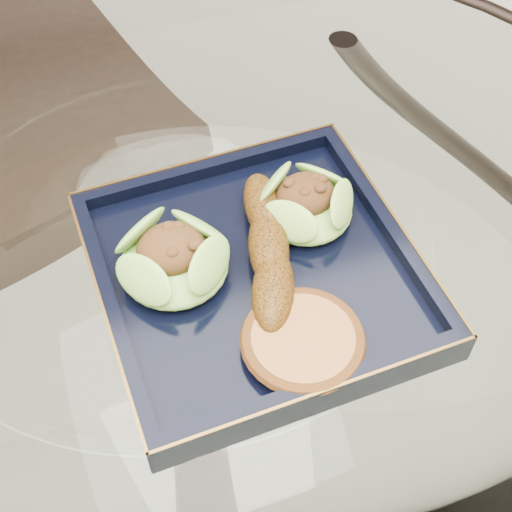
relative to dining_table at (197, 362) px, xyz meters
name	(u,v)px	position (x,y,z in m)	size (l,w,h in m)	color
dining_table	(197,362)	(0.00, 0.00, 0.00)	(1.13, 1.13, 0.77)	white
navy_plate	(256,277)	(0.06, -0.03, 0.17)	(0.27, 0.27, 0.02)	black
lettuce_wrap_left	(173,261)	(-0.01, -0.01, 0.20)	(0.09, 0.09, 0.03)	#52992C
lettuce_wrap_right	(306,205)	(0.12, 0.01, 0.20)	(0.09, 0.09, 0.03)	olive
roasted_plantain	(269,247)	(0.07, -0.03, 0.20)	(0.17, 0.04, 0.03)	#64390A
crumb_patty	(303,342)	(0.06, -0.12, 0.19)	(0.09, 0.09, 0.02)	#A26636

